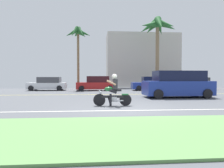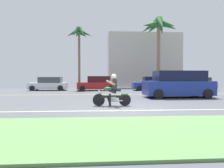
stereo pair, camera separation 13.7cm
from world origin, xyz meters
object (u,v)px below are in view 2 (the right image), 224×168
Objects in this scene: parked_car_1 at (97,84)px; motorcyclist at (112,92)px; parked_car_3 at (196,84)px; palm_tree_1 at (79,37)px; parked_car_2 at (154,84)px; parked_car_0 at (49,84)px; suv_nearby at (178,85)px; palm_tree_0 at (159,28)px.

motorcyclist is at bearing -86.52° from parked_car_1.
palm_tree_1 is (-13.23, 1.21, 5.38)m from parked_car_3.
palm_tree_1 is at bearing 167.83° from parked_car_2.
motorcyclist is at bearing -65.09° from parked_car_0.
parked_car_3 is 14.34m from palm_tree_1.
suv_nearby is 8.15m from parked_car_2.
parked_car_3 is at bearing 6.30° from parked_car_2.
suv_nearby reaches higher than parked_car_2.
parked_car_1 is at bearing 93.48° from motorcyclist.
motorcyclist reaches higher than parked_car_1.
suv_nearby is at bearing 38.88° from motorcyclist.
parked_car_2 is 0.50× the size of palm_tree_0.
palm_tree_1 reaches higher than motorcyclist.
parked_car_1 is 0.47× the size of palm_tree_0.
palm_tree_1 reaches higher than parked_car_2.
suv_nearby is 14.13m from parked_car_0.
parked_car_3 is at bearing -0.80° from parked_car_0.
suv_nearby is 1.20× the size of parked_car_0.
motorcyclist is at bearing -114.27° from palm_tree_0.
palm_tree_0 reaches higher than parked_car_0.
palm_tree_0 reaches higher than motorcyclist.
motorcyclist is at bearing -141.12° from suv_nearby.
parked_car_0 is at bearing 140.86° from suv_nearby.
parked_car_2 is at bearing -115.06° from palm_tree_0.
parked_car_1 is 0.93× the size of parked_car_3.
motorcyclist is 12.45m from parked_car_1.
palm_tree_0 is at bearing 80.50° from suv_nearby.
suv_nearby is 10.19m from parked_car_1.
parked_car_3 is (11.23, 0.26, -0.06)m from parked_car_1.
suv_nearby reaches higher than parked_car_0.
parked_car_3 is 8.09m from palm_tree_0.
motorcyclist is 0.21× the size of palm_tree_0.
parked_car_1 is 0.59× the size of palm_tree_1.
parked_car_2 is (5.42, 12.13, 0.03)m from motorcyclist.
parked_car_3 is (5.51, 8.69, -0.25)m from suv_nearby.
palm_tree_0 is at bearing 7.36° from palm_tree_1.
parked_car_1 is 6.18m from parked_car_2.
palm_tree_1 is at bearing 127.97° from suv_nearby.
palm_tree_1 reaches higher than parked_car_1.
parked_car_0 reaches higher than parked_car_3.
parked_car_1 is 0.94× the size of parked_car_2.
motorcyclist is 0.43× the size of parked_car_2.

